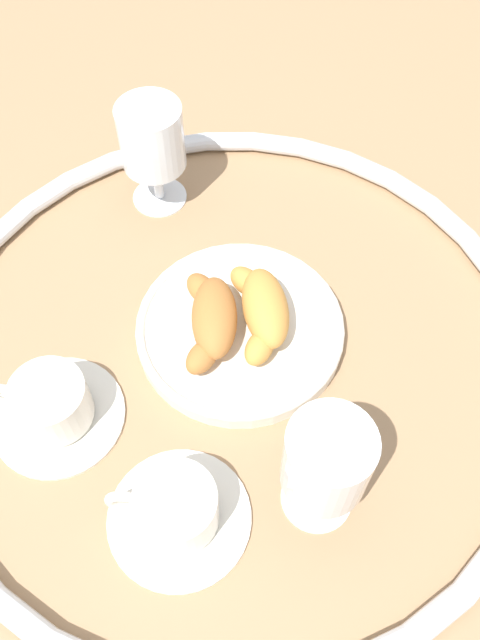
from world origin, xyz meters
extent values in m
plane|color=#997551|center=(0.00, 0.00, 0.00)|extent=(2.20, 2.20, 0.00)
torus|color=silver|center=(0.00, 0.00, 0.01)|extent=(0.67, 0.67, 0.02)
cylinder|color=silver|center=(0.02, -0.02, 0.01)|extent=(0.23, 0.23, 0.02)
torus|color=silver|center=(0.02, -0.02, 0.02)|extent=(0.23, 0.23, 0.01)
ellipsoid|color=#CC893D|center=(0.02, -0.05, 0.04)|extent=(0.11, 0.06, 0.04)
ellipsoid|color=#CC893D|center=(0.06, -0.04, 0.04)|extent=(0.05, 0.04, 0.03)
ellipsoid|color=#CC893D|center=(-0.02, -0.03, 0.04)|extent=(0.05, 0.05, 0.03)
ellipsoid|color=#AD6B33|center=(0.02, 0.01, 0.04)|extent=(0.11, 0.07, 0.04)
ellipsoid|color=#AD6B33|center=(0.07, 0.01, 0.04)|extent=(0.05, 0.04, 0.03)
ellipsoid|color=#AD6B33|center=(-0.01, 0.03, 0.04)|extent=(0.05, 0.05, 0.03)
cylinder|color=silver|center=(-0.16, 0.10, 0.00)|extent=(0.14, 0.14, 0.01)
cylinder|color=silver|center=(-0.16, 0.10, 0.03)|extent=(0.08, 0.08, 0.05)
cylinder|color=brown|center=(-0.16, 0.10, 0.06)|extent=(0.07, 0.07, 0.01)
torus|color=silver|center=(-0.14, 0.14, 0.04)|extent=(0.02, 0.04, 0.04)
cylinder|color=silver|center=(-0.02, 0.19, 0.00)|extent=(0.14, 0.14, 0.01)
cylinder|color=silver|center=(-0.02, 0.19, 0.03)|extent=(0.08, 0.08, 0.05)
cylinder|color=#937A60|center=(-0.02, 0.19, 0.06)|extent=(0.07, 0.07, 0.01)
torus|color=silver|center=(0.00, 0.23, 0.04)|extent=(0.03, 0.04, 0.04)
cylinder|color=white|center=(-0.18, -0.03, 0.00)|extent=(0.07, 0.07, 0.01)
cylinder|color=white|center=(-0.18, -0.03, 0.03)|extent=(0.01, 0.01, 0.05)
cylinder|color=white|center=(-0.18, -0.03, 0.10)|extent=(0.08, 0.08, 0.08)
cylinder|color=gold|center=(-0.18, -0.03, 0.10)|extent=(0.07, 0.07, 0.07)
cylinder|color=white|center=(0.25, 0.02, 0.00)|extent=(0.07, 0.07, 0.01)
cylinder|color=white|center=(0.25, 0.02, 0.03)|extent=(0.01, 0.01, 0.05)
cylinder|color=white|center=(0.25, 0.02, 0.10)|extent=(0.08, 0.08, 0.08)
cylinder|color=gold|center=(0.25, 0.02, 0.09)|extent=(0.07, 0.07, 0.06)
camera|label=1|loc=(-0.35, 0.10, 0.64)|focal=37.89mm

